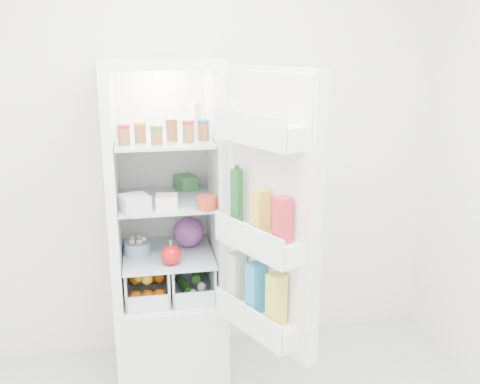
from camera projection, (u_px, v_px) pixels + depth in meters
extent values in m
cube|color=white|center=(195.00, 143.00, 3.16)|extent=(3.00, 0.02, 2.60)
cube|color=white|center=(171.00, 330.00, 3.13)|extent=(0.60, 0.60, 0.50)
cube|color=white|center=(160.00, 63.00, 2.72)|extent=(0.60, 0.60, 0.05)
cube|color=white|center=(163.00, 174.00, 3.16)|extent=(0.60, 0.05, 1.25)
cube|color=white|center=(113.00, 188.00, 2.85)|extent=(0.05, 0.60, 1.25)
cube|color=white|center=(215.00, 183.00, 2.95)|extent=(0.05, 0.60, 1.25)
cube|color=white|center=(163.00, 175.00, 3.13)|extent=(0.50, 0.01, 1.25)
sphere|color=white|center=(159.00, 73.00, 2.94)|extent=(0.05, 0.05, 0.05)
cube|color=silver|center=(168.00, 253.00, 2.98)|extent=(0.49, 0.53, 0.01)
cube|color=silver|center=(166.00, 200.00, 2.89)|extent=(0.49, 0.53, 0.02)
cube|color=silver|center=(164.00, 140.00, 2.81)|extent=(0.49, 0.53, 0.02)
cylinder|color=#B21919|center=(124.00, 136.00, 2.63)|extent=(0.06, 0.06, 0.08)
cylinder|color=gold|center=(140.00, 134.00, 2.69)|extent=(0.06, 0.06, 0.08)
cylinder|color=#267226|center=(157.00, 136.00, 2.63)|extent=(0.06, 0.06, 0.08)
cylinder|color=brown|center=(172.00, 132.00, 2.74)|extent=(0.06, 0.06, 0.08)
cylinder|color=#B21919|center=(189.00, 134.00, 2.69)|extent=(0.06, 0.06, 0.08)
cylinder|color=#194C8C|center=(203.00, 132.00, 2.75)|extent=(0.06, 0.06, 0.08)
cylinder|color=white|center=(197.00, 119.00, 2.85)|extent=(0.06, 0.06, 0.18)
cube|color=silver|center=(135.00, 203.00, 2.67)|extent=(0.17, 0.17, 0.08)
cube|color=white|center=(167.00, 201.00, 2.73)|extent=(0.12, 0.12, 0.06)
cylinder|color=red|center=(207.00, 202.00, 2.71)|extent=(0.12, 0.12, 0.07)
cube|color=#3C853E|center=(186.00, 182.00, 3.08)|extent=(0.14, 0.16, 0.08)
sphere|color=#591E59|center=(188.00, 232.00, 3.04)|extent=(0.17, 0.17, 0.17)
sphere|color=red|center=(171.00, 255.00, 2.80)|extent=(0.11, 0.11, 0.11)
cylinder|color=#84ACC4|center=(138.00, 248.00, 2.95)|extent=(0.17, 0.17, 0.07)
sphere|color=orange|center=(136.00, 297.00, 2.88)|extent=(0.07, 0.07, 0.07)
sphere|color=orange|center=(148.00, 296.00, 2.89)|extent=(0.07, 0.07, 0.07)
sphere|color=orange|center=(160.00, 295.00, 2.90)|extent=(0.07, 0.07, 0.07)
sphere|color=orange|center=(135.00, 278.00, 2.98)|extent=(0.07, 0.07, 0.07)
sphere|color=orange|center=(147.00, 277.00, 2.99)|extent=(0.07, 0.07, 0.07)
sphere|color=orange|center=(159.00, 277.00, 3.00)|extent=(0.07, 0.07, 0.07)
sphere|color=orange|center=(142.00, 278.00, 3.11)|extent=(0.07, 0.07, 0.07)
sphere|color=orange|center=(154.00, 277.00, 3.13)|extent=(0.07, 0.07, 0.07)
sphere|color=yellow|center=(139.00, 277.00, 2.92)|extent=(0.06, 0.06, 0.06)
sphere|color=yellow|center=(152.00, 268.00, 3.03)|extent=(0.06, 0.06, 0.06)
sphere|color=yellow|center=(147.00, 279.00, 2.89)|extent=(0.06, 0.06, 0.06)
cylinder|color=#194918|center=(184.00, 285.00, 3.05)|extent=(0.09, 0.21, 0.05)
cylinder|color=#194918|center=(197.00, 272.00, 3.09)|extent=(0.08, 0.21, 0.05)
sphere|color=white|center=(193.00, 294.00, 2.94)|extent=(0.05, 0.05, 0.05)
sphere|color=white|center=(202.00, 287.00, 2.96)|extent=(0.05, 0.05, 0.05)
cube|color=white|center=(272.00, 212.00, 2.45)|extent=(0.31, 0.57, 1.30)
cube|color=white|center=(266.00, 213.00, 2.43)|extent=(0.25, 0.51, 1.26)
cube|color=white|center=(258.00, 132.00, 2.30)|extent=(0.31, 0.50, 0.10)
cube|color=white|center=(257.00, 241.00, 2.44)|extent=(0.31, 0.50, 0.10)
cube|color=white|center=(256.00, 320.00, 2.54)|extent=(0.31, 0.50, 0.10)
sphere|color=#A9754C|center=(275.00, 122.00, 2.19)|extent=(0.05, 0.05, 0.05)
sphere|color=#A9754C|center=(263.00, 120.00, 2.25)|extent=(0.05, 0.05, 0.05)
sphere|color=#A9754C|center=(251.00, 118.00, 2.31)|extent=(0.05, 0.05, 0.05)
sphere|color=#A9754C|center=(240.00, 116.00, 2.38)|extent=(0.05, 0.05, 0.05)
cylinder|color=#164F20|center=(237.00, 196.00, 2.50)|extent=(0.06, 0.06, 0.26)
cube|color=yellow|center=(260.00, 212.00, 2.37)|extent=(0.09, 0.09, 0.20)
cube|color=red|center=(282.00, 220.00, 2.25)|extent=(0.09, 0.09, 0.20)
cube|color=silver|center=(237.00, 277.00, 2.61)|extent=(0.09, 0.09, 0.24)
cube|color=#2893CB|center=(256.00, 287.00, 2.50)|extent=(0.09, 0.09, 0.24)
cube|color=yellow|center=(276.00, 299.00, 2.38)|extent=(0.09, 0.09, 0.24)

